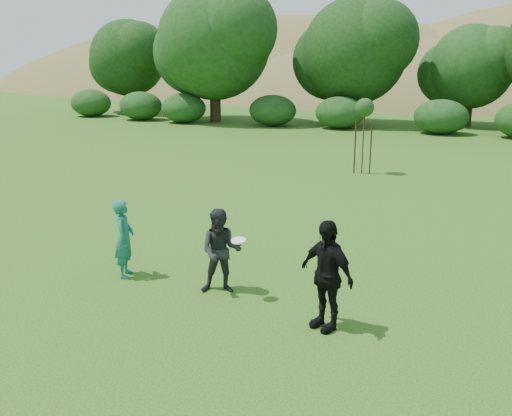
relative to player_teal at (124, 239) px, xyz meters
The scene contains 8 objects.
ground 2.27m from the player_teal, 22.73° to the right, with size 120.00×120.00×0.00m, color #19470C.
player_teal is the anchor object (origin of this frame).
player_grey 2.15m from the player_teal, ahead, with size 0.79×0.62×1.63m, color black.
player_black 4.43m from the player_teal, ahead, with size 1.08×0.45×1.85m, color black.
frisbee 2.62m from the player_teal, ahead, with size 0.27×0.27×0.07m.
sapling 12.58m from the player_teal, 80.16° to the left, with size 0.70×0.70×2.85m.
hillside 68.84m from the player_teal, 88.81° to the left, with size 150.00×72.00×52.00m.
tree_row 28.63m from the player_teal, 79.45° to the left, with size 53.92×10.38×9.62m.
Camera 1 is at (4.67, -8.22, 4.34)m, focal length 40.00 mm.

